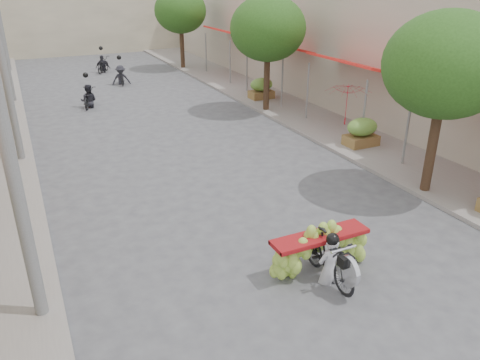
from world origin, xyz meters
name	(u,v)px	position (x,y,z in m)	size (l,w,h in m)	color
ground	(369,331)	(0.00, 0.00, 0.00)	(120.00, 120.00, 0.00)	#545459
sidewalk_right	(284,102)	(7.00, 15.00, 0.06)	(4.00, 60.00, 0.12)	gray
shophouse_row_right	(382,39)	(11.99, 14.00, 3.00)	(9.77, 40.00, 6.00)	#B1A492
far_building	(71,7)	(0.00, 38.00, 3.50)	(20.00, 6.00, 7.00)	#BDB195
utility_pole_near	(0,114)	(-5.40, 3.00, 4.03)	(0.60, 0.24, 8.00)	slate
street_tree_near	(446,66)	(5.40, 4.00, 3.78)	(3.40, 3.40, 5.25)	#3A2719
street_tree_mid	(268,29)	(5.40, 14.00, 3.78)	(3.40, 3.40, 5.25)	#3A2719
street_tree_far	(180,11)	(5.40, 26.00, 3.78)	(3.40, 3.40, 5.25)	#3A2719
produce_crate_mid	(362,130)	(6.20, 8.00, 0.71)	(1.20, 0.88, 1.16)	brown
produce_crate_far	(261,87)	(6.20, 16.00, 0.71)	(1.20, 0.88, 1.16)	brown
banana_motorbike	(326,250)	(0.23, 1.78, 0.67)	(2.23, 1.94, 1.95)	black
market_umbrella	(349,84)	(5.78, 8.48, 2.37)	(2.02, 2.02, 1.55)	#A61621
pedestrian	(261,81)	(6.22, 16.15, 1.00)	(0.99, 0.78, 1.76)	white
bg_motorbike_a	(88,92)	(-2.08, 18.44, 0.74)	(1.14, 1.74, 1.95)	black
bg_motorbike_b	(120,70)	(0.48, 22.90, 0.85)	(1.09, 1.66, 1.95)	black
bg_motorbike_c	(102,61)	(0.21, 27.10, 0.77)	(1.47, 1.90, 1.95)	black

